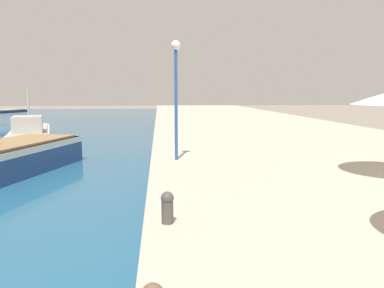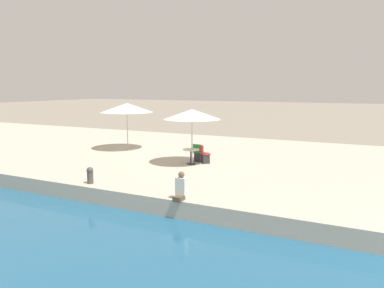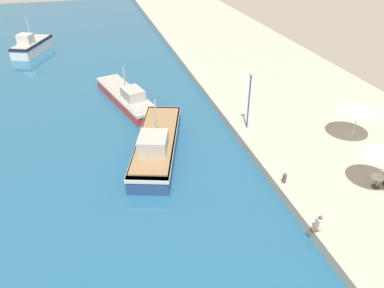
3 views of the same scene
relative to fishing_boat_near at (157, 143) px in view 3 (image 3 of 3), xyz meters
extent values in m
cube|color=#BCB29E|center=(14.20, 17.57, -0.52)|extent=(16.00, 90.00, 0.66)
cube|color=navy|center=(0.05, 0.16, -0.22)|extent=(5.56, 10.42, 1.16)
cube|color=silver|center=(0.05, 0.16, 0.24)|extent=(5.64, 10.53, 0.25)
cube|color=#99754C|center=(0.05, 0.16, 0.41)|extent=(5.11, 9.59, 0.10)
cube|color=#B7B2A8|center=(-0.48, -1.52, 0.98)|extent=(2.43, 2.67, 1.05)
cylinder|color=#B7B2A8|center=(0.05, 0.16, 1.86)|extent=(0.12, 0.12, 2.79)
cube|color=red|center=(-1.10, 9.18, -0.32)|extent=(4.68, 9.94, 0.97)
cube|color=silver|center=(-1.10, 9.18, 0.05)|extent=(4.75, 10.05, 0.25)
cube|color=#ADA89E|center=(-1.10, 9.18, 0.22)|extent=(4.30, 9.15, 0.10)
cube|color=#B7B2A8|center=(-0.64, 7.54, 0.71)|extent=(2.01, 2.46, 0.88)
cylinder|color=#B7B2A8|center=(-1.10, 9.18, 1.44)|extent=(0.12, 0.12, 2.34)
cube|color=white|center=(-10.63, 27.50, -0.15)|extent=(4.63, 7.23, 1.30)
cube|color=navy|center=(-10.63, 27.50, 0.37)|extent=(4.70, 7.31, 0.25)
cube|color=#ADA89E|center=(-10.63, 27.50, 0.54)|extent=(4.26, 6.65, 0.10)
cube|color=silver|center=(-11.08, 26.38, 1.18)|extent=(2.01, 1.99, 1.17)
cylinder|color=#B7B2A8|center=(-10.63, 27.50, 2.15)|extent=(0.12, 0.12, 3.11)
cylinder|color=#B7B7B7|center=(11.79, -8.24, 0.99)|extent=(0.06, 0.06, 2.36)
cylinder|color=#B7B7B7|center=(14.02, -2.76, 1.01)|extent=(0.06, 0.06, 2.40)
cone|color=white|center=(14.02, -2.76, 2.33)|extent=(3.13, 3.13, 0.55)
cylinder|color=#333338|center=(11.78, -8.18, -0.17)|extent=(0.44, 0.44, 0.04)
cylinder|color=#333338|center=(11.78, -8.18, 0.16)|extent=(0.08, 0.08, 0.70)
cylinder|color=beige|center=(11.78, -8.18, 0.53)|extent=(0.80, 0.80, 0.04)
cube|color=brown|center=(6.28, -10.51, -0.11)|extent=(0.39, 0.28, 0.16)
cube|color=silver|center=(6.47, -10.51, 0.26)|extent=(0.26, 0.36, 0.58)
sphere|color=brown|center=(6.47, -10.51, 0.66)|extent=(0.21, 0.21, 0.21)
cylinder|color=#4C4742|center=(6.69, -6.34, 0.04)|extent=(0.24, 0.24, 0.45)
sphere|color=#4C4742|center=(6.69, -6.34, 0.34)|extent=(0.26, 0.26, 0.26)
cylinder|color=#28519E|center=(7.20, 0.82, 1.91)|extent=(0.12, 0.12, 4.20)
sphere|color=white|center=(7.20, 0.82, 4.19)|extent=(0.36, 0.36, 0.36)
camera|label=1|loc=(6.55, -13.61, 2.43)|focal=35.00mm
camera|label=2|loc=(-4.27, -16.29, 3.56)|focal=35.00mm
camera|label=3|loc=(-3.59, -22.57, 13.63)|focal=35.00mm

